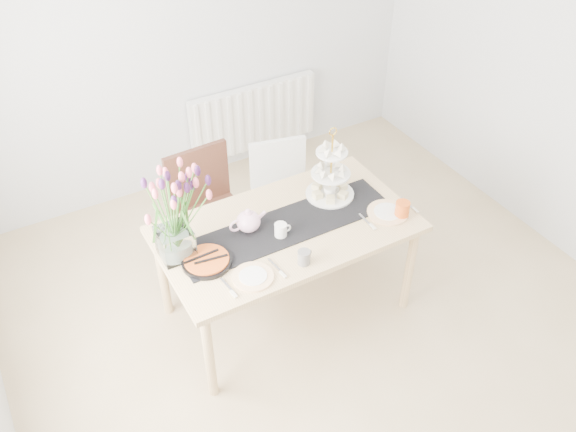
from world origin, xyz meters
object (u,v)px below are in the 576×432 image
plate_left (253,277)px  mug_grey (304,257)px  plate_right (388,212)px  chair_brown (207,204)px  cake_stand (330,179)px  cream_jug (330,192)px  mug_orange (402,210)px  teapot (248,221)px  dining_table (287,236)px  radiator (254,117)px  tulip_vase (169,203)px  mug_white (281,230)px  tart_tin (207,261)px  chair_white (282,189)px

plate_left → mug_grey: bearing=-7.3°
plate_right → chair_brown: bearing=134.8°
cake_stand → cream_jug: bearing=-126.5°
plate_right → mug_orange: bearing=-48.9°
teapot → mug_grey: bearing=-69.4°
cream_jug → dining_table: bearing=-154.6°
radiator → cake_stand: 1.70m
tulip_vase → plate_right: bearing=-12.9°
radiator → mug_grey: 2.24m
cream_jug → mug_white: 0.51m
tulip_vase → cream_jug: bearing=1.5°
dining_table → mug_orange: (0.68, -0.27, 0.13)m
cream_jug → plate_right: 0.40m
radiator → mug_white: bearing=-111.9°
cream_jug → tulip_vase: bearing=-170.5°
radiator → tart_tin: (-1.22, -1.81, 0.32)m
cream_jug → cake_stand: bearing=61.5°
chair_brown → teapot: bearing=-90.0°
radiator → mug_white: size_ratio=13.09×
plate_left → plate_right: bearing=5.0°
dining_table → plate_right: plate_right is taller
teapot → mug_grey: 0.44m
chair_brown → plate_left: size_ratio=3.96×
tart_tin → plate_left: (0.18, -0.24, -0.01)m
teapot → plate_right: size_ratio=0.90×
dining_table → plate_left: size_ratio=6.67×
mug_grey → tulip_vase: bearing=125.1°
cream_jug → plate_left: size_ratio=0.33×
tulip_vase → teapot: (0.47, -0.01, -0.31)m
chair_brown → mug_white: 0.80m
tulip_vase → mug_grey: tulip_vase is taller
chair_white → mug_white: (-0.40, -0.71, 0.30)m
radiator → plate_left: size_ratio=5.00×
chair_white → tulip_vase: size_ratio=1.22×
radiator → plate_left: plate_left is taller
dining_table → plate_right: size_ratio=6.02×
plate_right → plate_left: bearing=-175.0°
radiator → mug_white: 1.99m
cake_stand → mug_grey: cake_stand is taller
mug_white → mug_orange: 0.79m
chair_white → mug_orange: 1.04m
plate_right → dining_table: bearing=161.8°
chair_white → tulip_vase: bearing=-138.1°
cake_stand → mug_orange: 0.50m
chair_brown → mug_orange: chair_brown is taller
cream_jug → plate_right: cream_jug is taller
cream_jug → mug_grey: 0.66m
cream_jug → plate_left: bearing=-143.8°
chair_brown → plate_right: size_ratio=3.58×
chair_white → cream_jug: 0.61m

